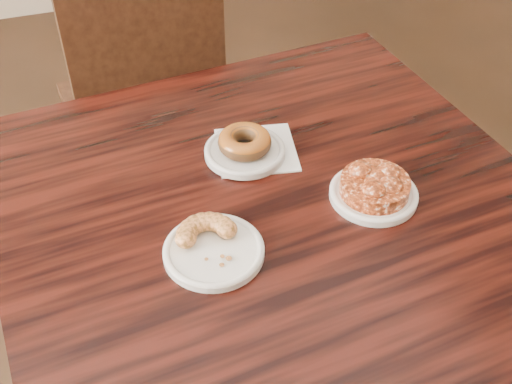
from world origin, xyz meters
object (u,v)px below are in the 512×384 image
object	(u,v)px
chair_far	(140,107)
cruller_fragment	(213,242)
cafe_table	(272,334)
apple_fritter	(375,183)
glazed_donut	(245,142)

from	to	relation	value
chair_far	cruller_fragment	world-z (taller)	chair_far
cafe_table	chair_far	size ratio (longest dim) A/B	1.04
chair_far	cruller_fragment	bearing A→B (deg)	82.51
chair_far	cruller_fragment	size ratio (longest dim) A/B	7.96
chair_far	apple_fritter	size ratio (longest dim) A/B	5.59
apple_fritter	chair_far	bearing A→B (deg)	108.74
glazed_donut	cruller_fragment	world-z (taller)	glazed_donut
cafe_table	cruller_fragment	xyz separation A→B (m)	(-0.13, -0.08, 0.40)
apple_fritter	cruller_fragment	xyz separation A→B (m)	(-0.30, -0.04, -0.00)
chair_far	glazed_donut	distance (m)	0.75
chair_far	cruller_fragment	distance (m)	0.95
glazed_donut	apple_fritter	world-z (taller)	same
cafe_table	glazed_donut	bearing A→B (deg)	87.91
glazed_donut	cruller_fragment	distance (m)	0.25
cafe_table	cruller_fragment	size ratio (longest dim) A/B	8.27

